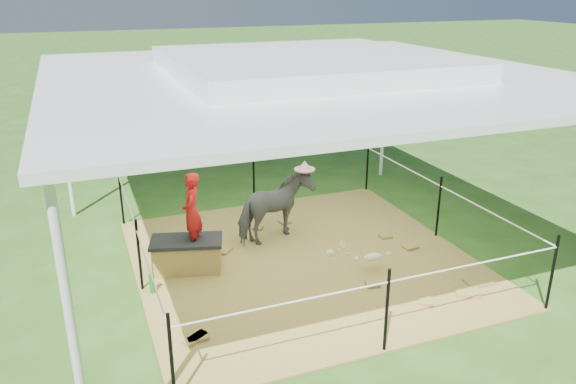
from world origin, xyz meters
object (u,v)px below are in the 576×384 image
object	(u,v)px
trash_barrel	(337,118)
distant_person	(284,113)
straw_bale	(187,256)
foal	(373,255)
green_bottle	(152,284)
picnic_table_far	(326,95)
pony	(276,208)
picnic_table_near	(242,109)
woman	(191,205)

from	to	relation	value
trash_barrel	distant_person	size ratio (longest dim) A/B	0.94
straw_bale	foal	world-z (taller)	foal
foal	green_bottle	bearing A→B (deg)	175.82
picnic_table_far	distant_person	bearing A→B (deg)	-126.08
straw_bale	trash_barrel	world-z (taller)	trash_barrel
pony	distant_person	bearing A→B (deg)	-44.05
picnic_table_near	distant_person	size ratio (longest dim) A/B	1.89
woman	pony	bearing A→B (deg)	124.72
green_bottle	picnic_table_far	world-z (taller)	picnic_table_far
pony	picnic_table_far	xyz separation A→B (m)	(5.04, 9.02, -0.20)
green_bottle	picnic_table_far	distance (m)	12.18
trash_barrel	pony	bearing A→B (deg)	-124.15
straw_bale	picnic_table_near	size ratio (longest dim) A/B	0.48
pony	foal	distance (m)	1.70
pony	picnic_table_far	size ratio (longest dim) A/B	0.73
green_bottle	picnic_table_near	size ratio (longest dim) A/B	0.13
straw_bale	foal	xyz separation A→B (m)	(2.35, -0.95, 0.03)
pony	picnic_table_near	world-z (taller)	pony
picnic_table_far	trash_barrel	bearing A→B (deg)	-103.99
trash_barrel	picnic_table_near	size ratio (longest dim) A/B	0.50
trash_barrel	woman	bearing A→B (deg)	-130.54
woman	picnic_table_far	world-z (taller)	woman
woman	foal	size ratio (longest dim) A/B	1.33
trash_barrel	picnic_table_near	world-z (taller)	trash_barrel
straw_bale	picnic_table_near	world-z (taller)	picnic_table_near
woman	pony	xyz separation A→B (m)	(1.36, 0.47, -0.42)
trash_barrel	distant_person	distance (m)	1.45
green_bottle	picnic_table_near	bearing A→B (deg)	66.19
straw_bale	trash_barrel	bearing A→B (deg)	48.90
straw_bale	green_bottle	world-z (taller)	straw_bale
green_bottle	straw_bale	bearing A→B (deg)	39.29
woman	pony	distance (m)	1.50
foal	distant_person	world-z (taller)	distant_person
green_bottle	distant_person	bearing A→B (deg)	57.79
green_bottle	pony	size ratio (longest dim) A/B	0.20
picnic_table_near	straw_bale	bearing A→B (deg)	-102.23
woman	trash_barrel	size ratio (longest dim) A/B	1.16
pony	trash_barrel	distance (m)	6.55
pony	woman	bearing A→B (deg)	86.94
foal	picnic_table_far	world-z (taller)	picnic_table_far
trash_barrel	picnic_table_far	world-z (taller)	trash_barrel
distant_person	woman	bearing A→B (deg)	51.22
green_bottle	picnic_table_far	size ratio (longest dim) A/B	0.15
woman	pony	world-z (taller)	woman
pony	picnic_table_far	distance (m)	10.33
pony	foal	bearing A→B (deg)	-169.62
pony	trash_barrel	xyz separation A→B (m)	(3.68, 5.42, -0.08)
straw_bale	trash_barrel	distance (m)	7.81
picnic_table_near	distant_person	bearing A→B (deg)	-51.31
foal	picnic_table_near	world-z (taller)	picnic_table_near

